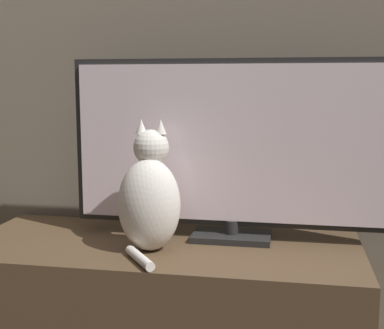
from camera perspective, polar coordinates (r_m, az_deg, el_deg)
tv_stand at (r=1.81m, az=-3.18°, el=-15.07°), size 1.26×0.55×0.44m
tv at (r=1.72m, az=4.36°, el=1.82°), size 1.05×0.15×0.59m
cat at (r=1.64m, az=-4.53°, el=-3.61°), size 0.20×0.29×0.40m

